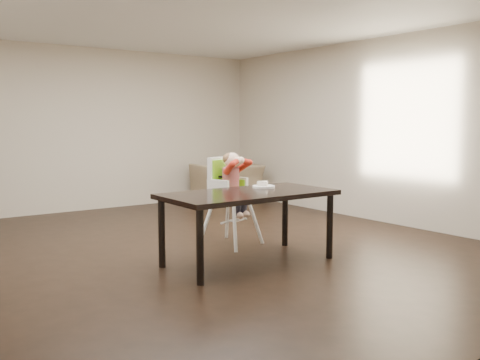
% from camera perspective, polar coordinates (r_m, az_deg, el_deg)
% --- Properties ---
extents(ground, '(7.00, 7.00, 0.00)m').
position_cam_1_polar(ground, '(6.33, -3.56, -7.24)').
color(ground, black).
rests_on(ground, ground).
extents(room_walls, '(6.02, 7.02, 2.71)m').
position_cam_1_polar(room_walls, '(6.17, -3.67, 9.76)').
color(room_walls, beige).
rests_on(room_walls, ground).
extents(dining_table, '(1.80, 0.90, 0.75)m').
position_cam_1_polar(dining_table, '(5.55, 0.91, -2.08)').
color(dining_table, black).
rests_on(dining_table, ground).
extents(high_chair, '(0.59, 0.59, 1.11)m').
position_cam_1_polar(high_chair, '(6.38, -1.16, 0.02)').
color(high_chair, white).
rests_on(high_chair, ground).
extents(plate, '(0.31, 0.31, 0.07)m').
position_cam_1_polar(plate, '(5.90, 2.54, -0.58)').
color(plate, white).
rests_on(plate, dining_table).
extents(armchair, '(1.14, 0.79, 0.95)m').
position_cam_1_polar(armchair, '(9.76, -1.43, 0.33)').
color(armchair, '#947F5E').
rests_on(armchair, ground).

